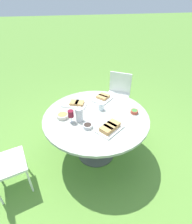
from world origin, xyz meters
name	(u,v)px	position (x,y,z in m)	size (l,w,h in m)	color
ground_plane	(96,153)	(0.00, 0.00, 0.00)	(40.00, 40.00, 0.00)	#5B8C38
dining_table	(96,121)	(0.00, 0.00, 0.66)	(1.48, 1.48, 0.76)	#4C4C51
chair_near_left	(118,92)	(-0.67, -1.03, 0.52)	(0.60, 0.59, 0.89)	silver
water_pitcher	(79,115)	(0.24, 0.07, 0.86)	(0.11, 0.10, 0.19)	silver
wine_glass	(71,114)	(0.35, 0.07, 0.89)	(0.08, 0.08, 0.18)	silver
platter_bread_main	(102,98)	(-0.19, -0.42, 0.79)	(0.39, 0.38, 0.06)	white
platter_charcuterie	(110,128)	(-0.11, 0.33, 0.80)	(0.40, 0.37, 0.07)	white
platter_sandwich_side	(76,104)	(0.25, -0.33, 0.79)	(0.41, 0.32, 0.06)	white
bowl_fries	(63,116)	(0.46, -0.05, 0.79)	(0.16, 0.16, 0.05)	beige
bowl_salad	(134,111)	(-0.55, 0.05, 0.79)	(0.11, 0.11, 0.05)	#B74733
bowl_olives	(88,126)	(0.16, 0.24, 0.79)	(0.12, 0.12, 0.05)	silver
cup_water_near	(101,106)	(-0.10, -0.13, 0.82)	(0.08, 0.08, 0.11)	silver
handbag	(63,112)	(0.47, -1.12, 0.13)	(0.30, 0.14, 0.37)	#232328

